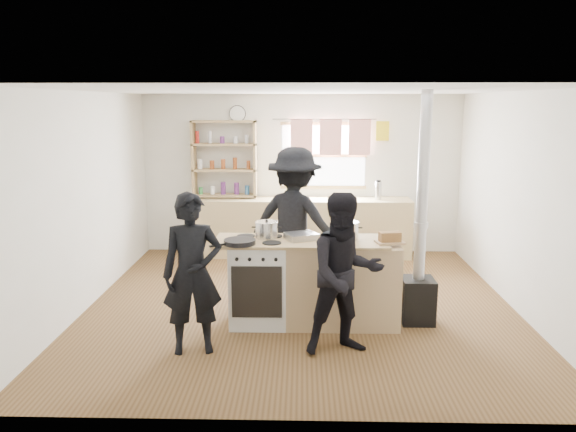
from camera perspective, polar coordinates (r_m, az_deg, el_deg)
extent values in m
cube|color=brown|center=(6.79, 1.27, -9.01)|extent=(5.00, 5.00, 0.01)
cube|color=tan|center=(8.80, 1.33, -1.16)|extent=(3.40, 0.55, 0.90)
cube|color=tan|center=(8.91, -6.40, 2.11)|extent=(1.00, 0.28, 0.03)
cube|color=tan|center=(8.85, -6.45, 4.66)|extent=(1.00, 0.28, 0.03)
cube|color=tan|center=(8.81, -6.51, 7.25)|extent=(1.00, 0.28, 0.03)
cube|color=tan|center=(8.80, -6.56, 9.52)|extent=(1.00, 0.28, 0.03)
cube|color=tan|center=(8.91, -9.55, 5.69)|extent=(0.04, 0.28, 1.20)
cube|color=tan|center=(8.78, -3.36, 5.75)|extent=(0.04, 0.28, 1.20)
cylinder|color=silver|center=(8.77, 9.15, 2.57)|extent=(0.10, 0.10, 0.28)
cube|color=silver|center=(6.14, -2.96, -6.78)|extent=(0.60, 0.60, 0.90)
cube|color=tan|center=(6.14, 5.50, -6.82)|extent=(1.20, 0.60, 0.90)
cube|color=tan|center=(6.00, 1.29, -2.59)|extent=(1.84, 0.64, 0.03)
cylinder|color=black|center=(5.83, -4.93, -2.63)|extent=(0.46, 0.46, 0.05)
cylinder|color=#31501B|center=(5.83, -4.93, -2.49)|extent=(0.30, 0.30, 0.02)
cube|color=silver|center=(6.02, 1.37, -2.06)|extent=(0.40, 0.36, 0.07)
cube|color=brown|center=(6.02, 1.37, -1.88)|extent=(0.34, 0.31, 0.02)
cylinder|color=silver|center=(6.08, -2.18, -1.45)|extent=(0.24, 0.24, 0.17)
cylinder|color=silver|center=(6.06, -2.19, -0.63)|extent=(0.25, 0.25, 0.01)
sphere|color=black|center=(6.06, -2.19, -0.50)|extent=(0.03, 0.03, 0.03)
cylinder|color=silver|center=(6.06, 5.89, -1.51)|extent=(0.27, 0.27, 0.18)
cylinder|color=silver|center=(6.04, 5.91, -0.64)|extent=(0.28, 0.28, 0.01)
sphere|color=black|center=(6.03, 5.91, -0.51)|extent=(0.03, 0.03, 0.03)
cube|color=tan|center=(5.95, 10.28, -2.64)|extent=(0.31, 0.25, 0.02)
cube|color=olive|center=(5.94, 10.30, -2.08)|extent=(0.24, 0.15, 0.10)
cube|color=black|center=(6.36, 13.01, -8.34)|extent=(0.35, 0.35, 0.49)
cylinder|color=#ADADB2|center=(6.06, 13.54, 2.85)|extent=(0.12, 0.12, 2.01)
imported|color=black|center=(5.41, -9.68, -5.81)|extent=(0.63, 0.48, 1.56)
imported|color=black|center=(5.35, 5.82, -5.92)|extent=(0.88, 0.77, 1.56)
imported|color=black|center=(6.89, 0.69, -0.67)|extent=(1.36, 1.08, 1.85)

